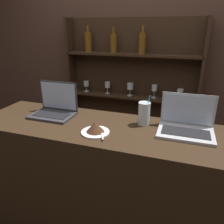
# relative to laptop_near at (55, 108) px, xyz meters

# --- Properties ---
(bar_counter) EXTENTS (1.82, 0.55, 1.06)m
(bar_counter) POSITION_rel_laptop_near_xyz_m (0.42, -0.08, -0.59)
(bar_counter) COLOR black
(bar_counter) RESTS_ON ground_plane
(back_wall) EXTENTS (7.00, 0.06, 2.70)m
(back_wall) POSITION_rel_laptop_near_xyz_m (0.42, 1.02, 0.23)
(back_wall) COLOR #4C3328
(back_wall) RESTS_ON ground_plane
(back_shelf) EXTENTS (1.42, 0.18, 1.79)m
(back_shelf) POSITION_rel_laptop_near_xyz_m (0.36, 0.94, -0.18)
(back_shelf) COLOR #332114
(back_shelf) RESTS_ON ground_plane
(laptop_near) EXTENTS (0.31, 0.22, 0.24)m
(laptop_near) POSITION_rel_laptop_near_xyz_m (0.00, 0.00, 0.00)
(laptop_near) COLOR #333338
(laptop_near) RESTS_ON bar_counter
(laptop_far) EXTENTS (0.34, 0.24, 0.23)m
(laptop_far) POSITION_rel_laptop_near_xyz_m (0.95, 0.01, -0.01)
(laptop_far) COLOR #ADADB2
(laptop_far) RESTS_ON bar_counter
(cake_plate) EXTENTS (0.18, 0.18, 0.07)m
(cake_plate) POSITION_rel_laptop_near_xyz_m (0.41, -0.19, -0.02)
(cake_plate) COLOR white
(cake_plate) RESTS_ON bar_counter
(water_glass) EXTENTS (0.08, 0.08, 0.21)m
(water_glass) POSITION_rel_laptop_near_xyz_m (0.67, 0.04, 0.02)
(water_glass) COLOR silver
(water_glass) RESTS_ON bar_counter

